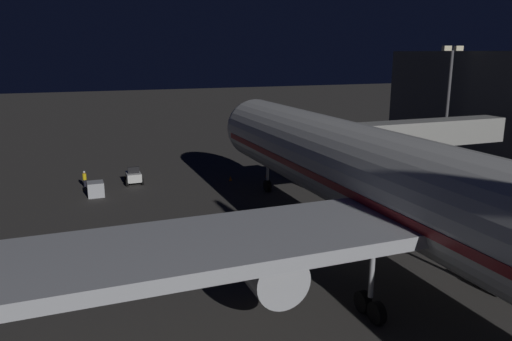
{
  "coord_description": "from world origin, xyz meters",
  "views": [
    {
      "loc": [
        18.44,
        29.77,
        13.93
      ],
      "look_at": [
        3.0,
        -10.13,
        3.5
      ],
      "focal_mm": 34.06,
      "sensor_mm": 36.0,
      "label": 1
    }
  ],
  "objects_px": {
    "baggage_tug_spare": "(134,177)",
    "traffic_cone_nose_starboard": "(230,178)",
    "jet_bridge": "(399,135)",
    "traffic_cone_nose_port": "(267,175)",
    "ground_crew_near_nose_gear": "(85,178)",
    "apron_floodlight_mast": "(448,96)",
    "airliner_at_gate": "(425,197)",
    "baggage_container_near_belt": "(96,189)"
  },
  "relations": [
    {
      "from": "baggage_tug_spare",
      "to": "traffic_cone_nose_starboard",
      "type": "bearing_deg",
      "value": 166.27
    },
    {
      "from": "baggage_tug_spare",
      "to": "jet_bridge",
      "type": "bearing_deg",
      "value": 150.09
    },
    {
      "from": "jet_bridge",
      "to": "baggage_tug_spare",
      "type": "bearing_deg",
      "value": -29.91
    },
    {
      "from": "baggage_tug_spare",
      "to": "traffic_cone_nose_port",
      "type": "relative_size",
      "value": 4.18
    },
    {
      "from": "ground_crew_near_nose_gear",
      "to": "traffic_cone_nose_port",
      "type": "bearing_deg",
      "value": 171.97
    },
    {
      "from": "apron_floodlight_mast",
      "to": "airliner_at_gate",
      "type": "bearing_deg",
      "value": 46.26
    },
    {
      "from": "traffic_cone_nose_starboard",
      "to": "jet_bridge",
      "type": "bearing_deg",
      "value": 140.56
    },
    {
      "from": "baggage_tug_spare",
      "to": "traffic_cone_nose_port",
      "type": "height_order",
      "value": "baggage_tug_spare"
    },
    {
      "from": "airliner_at_gate",
      "to": "traffic_cone_nose_port",
      "type": "height_order",
      "value": "airliner_at_gate"
    },
    {
      "from": "apron_floodlight_mast",
      "to": "ground_crew_near_nose_gear",
      "type": "height_order",
      "value": "apron_floodlight_mast"
    },
    {
      "from": "airliner_at_gate",
      "to": "baggage_container_near_belt",
      "type": "height_order",
      "value": "airliner_at_gate"
    },
    {
      "from": "airliner_at_gate",
      "to": "apron_floodlight_mast",
      "type": "bearing_deg",
      "value": -133.74
    },
    {
      "from": "ground_crew_near_nose_gear",
      "to": "airliner_at_gate",
      "type": "bearing_deg",
      "value": 118.92
    },
    {
      "from": "airliner_at_gate",
      "to": "baggage_container_near_belt",
      "type": "xyz_separation_m",
      "value": [
        16.58,
        -27.88,
        -5.27
      ]
    },
    {
      "from": "jet_bridge",
      "to": "baggage_container_near_belt",
      "type": "distance_m",
      "value": 30.4
    },
    {
      "from": "baggage_tug_spare",
      "to": "baggage_container_near_belt",
      "type": "relative_size",
      "value": 1.39
    },
    {
      "from": "baggage_container_near_belt",
      "to": "traffic_cone_nose_port",
      "type": "height_order",
      "value": "baggage_container_near_belt"
    },
    {
      "from": "traffic_cone_nose_port",
      "to": "traffic_cone_nose_starboard",
      "type": "xyz_separation_m",
      "value": [
        4.4,
        0.0,
        0.0
      ]
    },
    {
      "from": "jet_bridge",
      "to": "apron_floodlight_mast",
      "type": "bearing_deg",
      "value": -146.98
    },
    {
      "from": "airliner_at_gate",
      "to": "traffic_cone_nose_starboard",
      "type": "bearing_deg",
      "value": -85.64
    },
    {
      "from": "ground_crew_near_nose_gear",
      "to": "traffic_cone_nose_port",
      "type": "xyz_separation_m",
      "value": [
        -19.66,
        2.77,
        -0.73
      ]
    },
    {
      "from": "jet_bridge",
      "to": "traffic_cone_nose_starboard",
      "type": "height_order",
      "value": "jet_bridge"
    },
    {
      "from": "baggage_container_near_belt",
      "to": "traffic_cone_nose_port",
      "type": "distance_m",
      "value": 18.81
    },
    {
      "from": "jet_bridge",
      "to": "baggage_tug_spare",
      "type": "relative_size",
      "value": 9.3
    },
    {
      "from": "jet_bridge",
      "to": "traffic_cone_nose_port",
      "type": "relative_size",
      "value": 38.86
    },
    {
      "from": "airliner_at_gate",
      "to": "ground_crew_near_nose_gear",
      "type": "xyz_separation_m",
      "value": [
        17.46,
        -31.61,
        -5.0
      ]
    },
    {
      "from": "traffic_cone_nose_port",
      "to": "traffic_cone_nose_starboard",
      "type": "relative_size",
      "value": 1.0
    },
    {
      "from": "traffic_cone_nose_starboard",
      "to": "apron_floodlight_mast",
      "type": "bearing_deg",
      "value": 175.49
    },
    {
      "from": "airliner_at_gate",
      "to": "baggage_tug_spare",
      "type": "xyz_separation_m",
      "value": [
        12.45,
        -31.34,
        -5.22
      ]
    },
    {
      "from": "airliner_at_gate",
      "to": "baggage_tug_spare",
      "type": "height_order",
      "value": "airliner_at_gate"
    },
    {
      "from": "jet_bridge",
      "to": "apron_floodlight_mast",
      "type": "relative_size",
      "value": 1.45
    },
    {
      "from": "airliner_at_gate",
      "to": "traffic_cone_nose_port",
      "type": "xyz_separation_m",
      "value": [
        -2.2,
        -28.83,
        -5.72
      ]
    },
    {
      "from": "baggage_container_near_belt",
      "to": "ground_crew_near_nose_gear",
      "type": "bearing_deg",
      "value": -76.68
    },
    {
      "from": "apron_floodlight_mast",
      "to": "traffic_cone_nose_starboard",
      "type": "bearing_deg",
      "value": -4.51
    },
    {
      "from": "jet_bridge",
      "to": "baggage_tug_spare",
      "type": "height_order",
      "value": "jet_bridge"
    },
    {
      "from": "apron_floodlight_mast",
      "to": "traffic_cone_nose_starboard",
      "type": "height_order",
      "value": "apron_floodlight_mast"
    },
    {
      "from": "airliner_at_gate",
      "to": "baggage_tug_spare",
      "type": "distance_m",
      "value": 34.12
    },
    {
      "from": "jet_bridge",
      "to": "apron_floodlight_mast",
      "type": "distance_m",
      "value": 16.9
    },
    {
      "from": "jet_bridge",
      "to": "baggage_container_near_belt",
      "type": "xyz_separation_m",
      "value": [
        28.09,
        -10.33,
        -5.34
      ]
    },
    {
      "from": "jet_bridge",
      "to": "baggage_container_near_belt",
      "type": "bearing_deg",
      "value": -20.19
    },
    {
      "from": "baggage_tug_spare",
      "to": "ground_crew_near_nose_gear",
      "type": "bearing_deg",
      "value": -3.07
    },
    {
      "from": "airliner_at_gate",
      "to": "apron_floodlight_mast",
      "type": "height_order",
      "value": "airliner_at_gate"
    }
  ]
}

